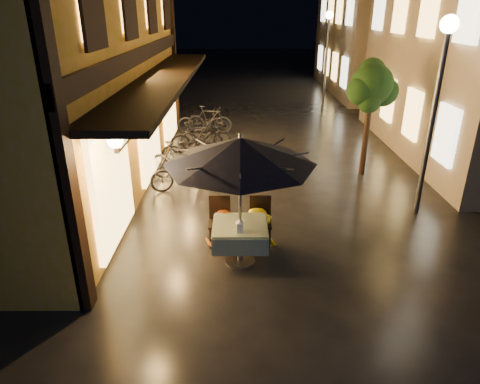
{
  "coord_description": "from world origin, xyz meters",
  "views": [
    {
      "loc": [
        -1.08,
        -6.88,
        4.33
      ],
      "look_at": [
        -1.06,
        0.51,
        1.15
      ],
      "focal_mm": 32.0,
      "sensor_mm": 36.0,
      "label": 1
    }
  ],
  "objects_px": {
    "streetlamp_near": "(439,84)",
    "cafe_table": "(240,234)",
    "table_lantern": "(240,225)",
    "bicycle_0": "(184,172)",
    "patio_umbrella": "(240,151)",
    "person_yellow": "(257,210)",
    "person_orange": "(222,211)"
  },
  "relations": [
    {
      "from": "patio_umbrella",
      "to": "bicycle_0",
      "type": "height_order",
      "value": "patio_umbrella"
    },
    {
      "from": "person_yellow",
      "to": "patio_umbrella",
      "type": "bearing_deg",
      "value": 53.0
    },
    {
      "from": "table_lantern",
      "to": "bicycle_0",
      "type": "relative_size",
      "value": 0.14
    },
    {
      "from": "table_lantern",
      "to": "patio_umbrella",
      "type": "bearing_deg",
      "value": 90.0
    },
    {
      "from": "cafe_table",
      "to": "person_orange",
      "type": "relative_size",
      "value": 0.64
    },
    {
      "from": "person_yellow",
      "to": "streetlamp_near",
      "type": "bearing_deg",
      "value": -166.07
    },
    {
      "from": "table_lantern",
      "to": "bicycle_0",
      "type": "height_order",
      "value": "table_lantern"
    },
    {
      "from": "patio_umbrella",
      "to": "streetlamp_near",
      "type": "bearing_deg",
      "value": 27.23
    },
    {
      "from": "cafe_table",
      "to": "person_yellow",
      "type": "distance_m",
      "value": 0.7
    },
    {
      "from": "streetlamp_near",
      "to": "person_orange",
      "type": "bearing_deg",
      "value": -160.72
    },
    {
      "from": "person_orange",
      "to": "bicycle_0",
      "type": "relative_size",
      "value": 0.87
    },
    {
      "from": "cafe_table",
      "to": "bicycle_0",
      "type": "height_order",
      "value": "bicycle_0"
    },
    {
      "from": "table_lantern",
      "to": "person_orange",
      "type": "xyz_separation_m",
      "value": [
        -0.34,
        0.84,
        -0.14
      ]
    },
    {
      "from": "streetlamp_near",
      "to": "patio_umbrella",
      "type": "xyz_separation_m",
      "value": [
        -4.06,
        -2.09,
        -0.77
      ]
    },
    {
      "from": "person_orange",
      "to": "streetlamp_near",
      "type": "bearing_deg",
      "value": -145.79
    },
    {
      "from": "patio_umbrella",
      "to": "person_orange",
      "type": "relative_size",
      "value": 1.68
    },
    {
      "from": "person_orange",
      "to": "person_yellow",
      "type": "xyz_separation_m",
      "value": [
        0.67,
        0.04,
        -0.01
      ]
    },
    {
      "from": "bicycle_0",
      "to": "table_lantern",
      "type": "bearing_deg",
      "value": 178.52
    },
    {
      "from": "streetlamp_near",
      "to": "bicycle_0",
      "type": "relative_size",
      "value": 2.37
    },
    {
      "from": "streetlamp_near",
      "to": "person_yellow",
      "type": "bearing_deg",
      "value": -158.15
    },
    {
      "from": "streetlamp_near",
      "to": "cafe_table",
      "type": "bearing_deg",
      "value": -152.77
    },
    {
      "from": "cafe_table",
      "to": "bicycle_0",
      "type": "bearing_deg",
      "value": 112.27
    },
    {
      "from": "cafe_table",
      "to": "table_lantern",
      "type": "xyz_separation_m",
      "value": [
        0.0,
        -0.29,
        0.33
      ]
    },
    {
      "from": "table_lantern",
      "to": "person_orange",
      "type": "relative_size",
      "value": 0.16
    },
    {
      "from": "person_yellow",
      "to": "bicycle_0",
      "type": "distance_m",
      "value": 3.42
    },
    {
      "from": "patio_umbrella",
      "to": "person_yellow",
      "type": "xyz_separation_m",
      "value": [
        0.33,
        0.59,
        -1.38
      ]
    },
    {
      "from": "cafe_table",
      "to": "table_lantern",
      "type": "height_order",
      "value": "table_lantern"
    },
    {
      "from": "streetlamp_near",
      "to": "person_orange",
      "type": "height_order",
      "value": "streetlamp_near"
    },
    {
      "from": "streetlamp_near",
      "to": "person_orange",
      "type": "distance_m",
      "value": 5.13
    },
    {
      "from": "streetlamp_near",
      "to": "patio_umbrella",
      "type": "distance_m",
      "value": 4.64
    },
    {
      "from": "streetlamp_near",
      "to": "person_orange",
      "type": "xyz_separation_m",
      "value": [
        -4.4,
        -1.54,
        -2.14
      ]
    },
    {
      "from": "patio_umbrella",
      "to": "person_yellow",
      "type": "bearing_deg",
      "value": 60.91
    }
  ]
}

